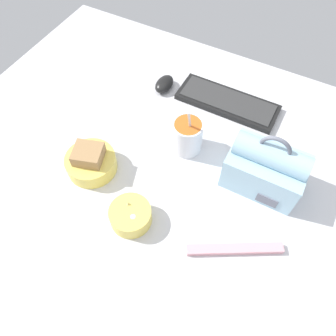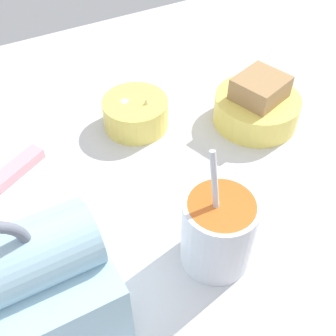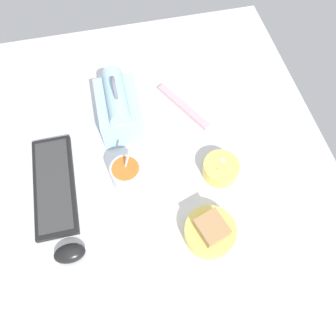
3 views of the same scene
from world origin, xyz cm
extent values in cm
cube|color=silver|center=(0.00, 0.00, 1.00)|extent=(140.00, 110.00, 2.00)
cube|color=black|center=(4.80, 30.42, 2.90)|extent=(32.37, 11.70, 1.80)
cube|color=#333333|center=(4.80, 30.42, 3.95)|extent=(29.78, 9.59, 0.30)
cube|color=#9EC6DB|center=(23.86, 7.51, 7.55)|extent=(19.63, 12.74, 11.10)
cylinder|color=#9EC6DB|center=(23.86, 7.51, 14.78)|extent=(18.65, 6.11, 6.11)
cube|color=slate|center=(27.30, 1.04, 5.05)|extent=(5.50, 0.30, 3.33)
torus|color=slate|center=(23.86, 7.51, 17.53)|extent=(7.87, 1.00, 7.87)
cylinder|color=silver|center=(0.78, 8.82, 7.08)|extent=(8.64, 8.64, 10.16)
cylinder|color=orange|center=(0.78, 8.82, 11.86)|extent=(7.61, 7.61, 0.60)
cylinder|color=silver|center=(1.43, 8.39, 13.26)|extent=(0.70, 3.51, 11.51)
cylinder|color=#EFD65B|center=(-19.37, -10.16, 4.42)|extent=(13.88, 13.88, 4.83)
cube|color=#A87F51|center=(-19.37, -10.16, 7.08)|extent=(9.41, 8.96, 6.77)
cylinder|color=#EFD65B|center=(-1.44, -18.62, 4.46)|extent=(10.59, 10.59, 4.92)
ellipsoid|color=white|center=(0.15, -19.41, 5.42)|extent=(2.88, 2.88, 3.39)
cone|color=#F4DB84|center=(-2.77, -17.13, 5.81)|extent=(4.79, 4.79, 4.18)
sphere|color=black|center=(-1.10, -21.83, 4.36)|extent=(1.27, 1.27, 1.27)
sphere|color=black|center=(-0.66, -21.22, 4.36)|extent=(1.27, 1.27, 1.27)
ellipsoid|color=black|center=(-16.61, 27.43, 3.84)|extent=(5.26, 8.37, 3.68)
cube|color=pink|center=(24.88, -13.76, 2.80)|extent=(21.43, 13.46, 1.60)
camera|label=1|loc=(22.97, -44.65, 79.76)|focal=35.00mm
camera|label=2|loc=(19.50, 31.17, 47.69)|focal=45.00mm
camera|label=3|loc=(-41.86, 6.45, 90.74)|focal=35.00mm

